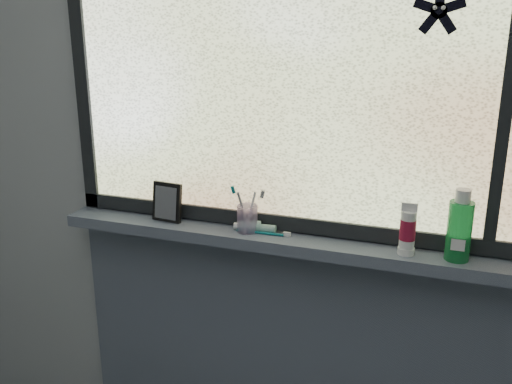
{
  "coord_description": "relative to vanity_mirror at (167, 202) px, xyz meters",
  "views": [
    {
      "loc": [
        0.47,
        -0.43,
        1.71
      ],
      "look_at": [
        -0.05,
        1.05,
        1.22
      ],
      "focal_mm": 40.0,
      "sensor_mm": 36.0,
      "label": 1
    }
  ],
  "objects": [
    {
      "name": "frame_mullion",
      "position": [
        1.04,
        0.04,
        0.44
      ],
      "size": [
        0.03,
        0.03,
        1.0
      ],
      "primitive_type": "cube",
      "color": "black",
      "rests_on": "wall_back"
    },
    {
      "name": "mouthwash_bottle",
      "position": [
        0.96,
        -0.01,
        0.04
      ],
      "size": [
        0.08,
        0.08,
        0.18
      ],
      "primitive_type": "cylinder",
      "rotation": [
        0.0,
        0.0,
        0.11
      ],
      "color": "green",
      "rests_on": "windowsill"
    },
    {
      "name": "toothbrush_lying",
      "position": [
        0.35,
        -0.01,
        -0.06
      ],
      "size": [
        0.2,
        0.03,
        0.01
      ],
      "primitive_type": null,
      "rotation": [
        0.0,
        0.0,
        0.04
      ],
      "color": "#0C6B72",
      "rests_on": "windowsill"
    },
    {
      "name": "frame_left",
      "position": [
        -0.33,
        0.04,
        0.44
      ],
      "size": [
        0.05,
        0.03,
        1.1
      ],
      "primitive_type": "cube",
      "color": "black",
      "rests_on": "wall_back"
    },
    {
      "name": "toothpaste_tube",
      "position": [
        0.33,
        0.0,
        -0.05
      ],
      "size": [
        0.21,
        0.08,
        0.04
      ],
      "primitive_type": null,
      "rotation": [
        0.0,
        0.0,
        0.18
      ],
      "color": "silver",
      "rests_on": "windowsill"
    },
    {
      "name": "windowsill",
      "position": [
        0.44,
        -0.01,
        -0.09
      ],
      "size": [
        1.62,
        0.14,
        0.04
      ],
      "primitive_type": "cube",
      "color": "#4F586A",
      "rests_on": "wall_back"
    },
    {
      "name": "window_pane",
      "position": [
        0.44,
        0.05,
        0.44
      ],
      "size": [
        1.5,
        0.01,
        1.0
      ],
      "primitive_type": "cube",
      "color": "silver",
      "rests_on": "wall_back"
    },
    {
      "name": "vanity_mirror",
      "position": [
        0.0,
        0.0,
        0.0
      ],
      "size": [
        0.11,
        0.07,
        0.14
      ],
      "primitive_type": "cube",
      "rotation": [
        0.0,
        0.0,
        -0.1
      ],
      "color": "black",
      "rests_on": "windowsill"
    },
    {
      "name": "frame_bottom",
      "position": [
        0.44,
        0.04,
        -0.04
      ],
      "size": [
        1.6,
        0.03,
        0.05
      ],
      "primitive_type": "cube",
      "color": "black",
      "rests_on": "windowsill"
    },
    {
      "name": "wall_back",
      "position": [
        0.44,
        0.07,
        0.16
      ],
      "size": [
        3.0,
        0.01,
        2.5
      ],
      "primitive_type": "cube",
      "color": "#9EA3A8",
      "rests_on": "ground"
    },
    {
      "name": "cream_tube",
      "position": [
        0.81,
        -0.02,
        0.02
      ],
      "size": [
        0.05,
        0.05,
        0.12
      ],
      "primitive_type": "cylinder",
      "rotation": [
        0.0,
        0.0,
        0.03
      ],
      "color": "silver",
      "rests_on": "windowsill"
    },
    {
      "name": "toothbrush_cup",
      "position": [
        0.3,
        -0.0,
        -0.02
      ],
      "size": [
        0.09,
        0.09,
        0.09
      ],
      "primitive_type": "cylinder",
      "rotation": [
        0.0,
        0.0,
        0.41
      ],
      "color": "#C3A5DA",
      "rests_on": "windowsill"
    },
    {
      "name": "sill_apron",
      "position": [
        0.44,
        0.05,
        -0.6
      ],
      "size": [
        1.62,
        0.02,
        0.98
      ],
      "primitive_type": "cube",
      "color": "#4F586A",
      "rests_on": "floor"
    },
    {
      "name": "starfish_sticker",
      "position": [
        0.84,
        0.03,
        0.63
      ],
      "size": [
        0.15,
        0.02,
        0.15
      ],
      "primitive_type": null,
      "color": "black",
      "rests_on": "window_pane"
    }
  ]
}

